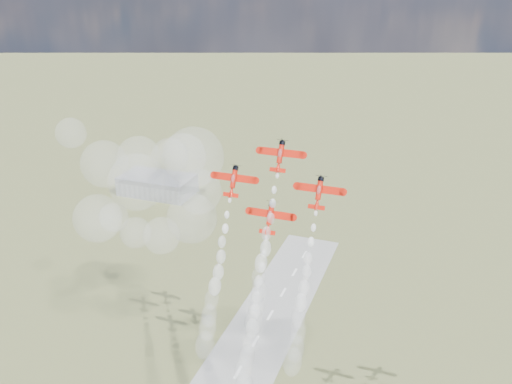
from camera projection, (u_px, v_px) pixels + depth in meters
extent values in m
cube|color=gray|center=(158.00, 187.00, 378.70)|extent=(50.00, 28.00, 10.00)
cube|color=#595B60|center=(157.00, 178.00, 376.19)|extent=(50.00, 28.00, 3.00)
cylinder|color=red|center=(281.00, 154.00, 159.58)|extent=(1.56, 4.22, 5.83)
cylinder|color=black|center=(282.00, 143.00, 159.87)|extent=(1.79, 2.11, 1.85)
cube|color=red|center=(281.00, 153.00, 159.98)|extent=(13.63, 1.31, 2.07)
cube|color=white|center=(269.00, 151.00, 161.27)|extent=(5.36, 0.33, 0.55)
cube|color=white|center=(293.00, 154.00, 158.95)|extent=(5.36, 0.33, 0.55)
cube|color=red|center=(278.00, 170.00, 158.97)|extent=(4.91, 0.72, 1.14)
cube|color=red|center=(277.00, 170.00, 158.15)|extent=(0.16, 2.37, 2.20)
ellipsoid|color=silver|center=(280.00, 153.00, 158.99)|extent=(1.23, 2.32, 2.95)
cone|color=red|center=(278.00, 167.00, 159.15)|extent=(1.56, 2.79, 3.30)
cylinder|color=red|center=(234.00, 179.00, 162.88)|extent=(1.56, 4.22, 5.83)
cylinder|color=black|center=(236.00, 168.00, 163.16)|extent=(1.79, 2.11, 1.85)
cube|color=red|center=(234.00, 178.00, 163.28)|extent=(13.63, 1.31, 2.07)
cube|color=white|center=(223.00, 176.00, 164.56)|extent=(5.36, 0.33, 0.55)
cube|color=white|center=(246.00, 179.00, 162.25)|extent=(5.36, 0.33, 0.55)
cube|color=red|center=(231.00, 195.00, 162.26)|extent=(4.91, 0.72, 1.14)
cube|color=red|center=(230.00, 195.00, 161.45)|extent=(0.16, 2.37, 2.20)
ellipsoid|color=silver|center=(233.00, 179.00, 162.29)|extent=(1.23, 2.32, 2.95)
cone|color=red|center=(231.00, 192.00, 162.45)|extent=(1.56, 2.79, 3.30)
cylinder|color=red|center=(319.00, 190.00, 154.60)|extent=(1.56, 4.22, 5.83)
cylinder|color=black|center=(321.00, 179.00, 154.89)|extent=(1.79, 2.11, 1.85)
cube|color=red|center=(320.00, 189.00, 155.00)|extent=(13.63, 1.31, 2.07)
cube|color=white|center=(307.00, 187.00, 156.28)|extent=(5.36, 0.33, 0.55)
cube|color=white|center=(332.00, 191.00, 153.97)|extent=(5.36, 0.33, 0.55)
cube|color=red|center=(316.00, 207.00, 153.98)|extent=(4.91, 0.72, 1.14)
cube|color=red|center=(316.00, 208.00, 153.17)|extent=(0.16, 2.37, 2.20)
ellipsoid|color=silver|center=(319.00, 190.00, 154.01)|extent=(1.23, 2.32, 2.95)
cone|color=red|center=(317.00, 204.00, 154.17)|extent=(1.56, 2.79, 3.30)
cylinder|color=red|center=(270.00, 215.00, 157.89)|extent=(1.56, 4.22, 5.83)
cylinder|color=black|center=(272.00, 205.00, 158.18)|extent=(1.79, 2.11, 1.85)
cube|color=red|center=(271.00, 214.00, 158.30)|extent=(13.63, 1.31, 2.07)
cube|color=white|center=(259.00, 212.00, 159.58)|extent=(5.36, 0.33, 0.55)
cube|color=white|center=(283.00, 216.00, 157.26)|extent=(5.36, 0.33, 0.55)
cube|color=red|center=(267.00, 232.00, 157.28)|extent=(4.91, 0.72, 1.14)
cube|color=red|center=(266.00, 233.00, 156.46)|extent=(0.16, 2.37, 2.20)
ellipsoid|color=silver|center=(270.00, 215.00, 157.30)|extent=(1.23, 2.32, 2.95)
cone|color=red|center=(268.00, 229.00, 157.46)|extent=(1.56, 2.79, 3.30)
sphere|color=white|center=(277.00, 176.00, 158.97)|extent=(1.03, 1.03, 1.03)
sphere|color=white|center=(274.00, 190.00, 158.41)|extent=(1.44, 1.44, 1.44)
sphere|color=white|center=(273.00, 204.00, 158.03)|extent=(1.86, 1.86, 1.86)
sphere|color=white|center=(271.00, 219.00, 157.97)|extent=(2.28, 2.28, 2.28)
sphere|color=white|center=(266.00, 234.00, 157.48)|extent=(2.70, 2.70, 2.70)
sphere|color=white|center=(266.00, 249.00, 156.66)|extent=(3.12, 3.12, 3.12)
sphere|color=white|center=(261.00, 263.00, 156.70)|extent=(3.53, 3.53, 3.53)
sphere|color=white|center=(259.00, 277.00, 156.43)|extent=(3.95, 3.95, 3.95)
sphere|color=white|center=(259.00, 291.00, 155.40)|extent=(4.37, 4.37, 4.37)
sphere|color=white|center=(256.00, 306.00, 155.59)|extent=(4.79, 4.79, 4.79)
sphere|color=white|center=(254.00, 321.00, 154.62)|extent=(5.21, 5.21, 5.21)
sphere|color=white|center=(230.00, 200.00, 162.30)|extent=(1.03, 1.03, 1.03)
sphere|color=white|center=(227.00, 215.00, 161.87)|extent=(1.44, 1.44, 1.44)
sphere|color=white|center=(225.00, 229.00, 161.26)|extent=(1.86, 1.86, 1.86)
sphere|color=white|center=(222.00, 242.00, 161.14)|extent=(2.28, 2.28, 2.28)
sphere|color=white|center=(221.00, 257.00, 160.84)|extent=(2.70, 2.70, 2.70)
sphere|color=white|center=(218.00, 272.00, 160.20)|extent=(3.12, 3.12, 3.12)
sphere|color=white|center=(215.00, 286.00, 159.87)|extent=(3.53, 3.53, 3.53)
sphere|color=white|center=(212.00, 299.00, 159.98)|extent=(3.95, 3.95, 3.95)
sphere|color=white|center=(209.00, 316.00, 159.02)|extent=(4.37, 4.37, 4.37)
sphere|color=white|center=(208.00, 328.00, 158.85)|extent=(4.79, 4.79, 4.79)
sphere|color=white|center=(205.00, 345.00, 158.01)|extent=(5.21, 5.21, 5.21)
sphere|color=white|center=(316.00, 213.00, 154.03)|extent=(1.03, 1.03, 1.03)
sphere|color=white|center=(314.00, 228.00, 153.45)|extent=(1.44, 1.44, 1.44)
sphere|color=white|center=(311.00, 242.00, 153.10)|extent=(1.86, 1.86, 1.86)
sphere|color=white|center=(308.00, 258.00, 152.69)|extent=(2.28, 2.28, 2.28)
sphere|color=white|center=(307.00, 272.00, 152.43)|extent=(2.70, 2.70, 2.70)
sphere|color=white|center=(304.00, 288.00, 152.03)|extent=(3.12, 3.12, 3.12)
sphere|color=white|center=(301.00, 302.00, 151.80)|extent=(3.53, 3.53, 3.53)
sphere|color=white|center=(298.00, 317.00, 150.68)|extent=(3.95, 3.95, 3.95)
sphere|color=white|center=(298.00, 333.00, 150.92)|extent=(4.37, 4.37, 4.37)
sphere|color=white|center=(296.00, 348.00, 150.01)|extent=(4.79, 4.79, 4.79)
sphere|color=white|center=(293.00, 362.00, 150.36)|extent=(5.21, 5.21, 5.21)
sphere|color=white|center=(266.00, 238.00, 157.26)|extent=(1.03, 1.03, 1.03)
sphere|color=white|center=(264.00, 253.00, 156.85)|extent=(1.44, 1.44, 1.44)
sphere|color=white|center=(262.00, 267.00, 156.52)|extent=(1.86, 1.86, 1.86)
sphere|color=white|center=(258.00, 281.00, 156.16)|extent=(2.28, 2.28, 2.28)
sphere|color=white|center=(256.00, 297.00, 155.66)|extent=(2.70, 2.70, 2.70)
sphere|color=white|center=(255.00, 311.00, 154.75)|extent=(3.12, 3.12, 3.12)
sphere|color=white|center=(252.00, 328.00, 154.74)|extent=(3.53, 3.53, 3.53)
sphere|color=white|center=(251.00, 340.00, 154.53)|extent=(3.95, 3.95, 3.95)
sphere|color=white|center=(247.00, 356.00, 154.84)|extent=(4.37, 4.37, 4.37)
sphere|color=white|center=(243.00, 370.00, 153.17)|extent=(4.79, 4.79, 4.79)
sphere|color=white|center=(104.00, 164.00, 178.18)|extent=(15.61, 15.61, 15.61)
sphere|color=white|center=(184.00, 156.00, 190.12)|extent=(16.34, 16.34, 16.34)
sphere|color=white|center=(162.00, 236.00, 185.42)|extent=(12.87, 12.87, 12.87)
sphere|color=white|center=(71.00, 133.00, 191.42)|extent=(10.90, 10.90, 10.90)
sphere|color=white|center=(98.00, 218.00, 187.94)|extent=(16.88, 16.88, 16.88)
sphere|color=white|center=(114.00, 217.00, 210.04)|extent=(11.48, 11.48, 11.48)
sphere|color=white|center=(170.00, 157.00, 194.54)|extent=(13.41, 13.41, 13.41)
sphere|color=white|center=(199.00, 192.00, 181.35)|extent=(15.26, 15.26, 15.26)
sphere|color=white|center=(137.00, 182.00, 204.24)|extent=(21.71, 21.71, 21.71)
sphere|color=white|center=(192.00, 218.00, 182.84)|extent=(17.25, 17.25, 17.25)
sphere|color=white|center=(166.00, 188.00, 200.02)|extent=(10.86, 10.86, 10.86)
sphere|color=white|center=(194.00, 157.00, 188.32)|extent=(21.15, 21.15, 21.15)
sphere|color=white|center=(136.00, 233.00, 193.26)|extent=(11.31, 11.31, 11.31)
sphere|color=white|center=(139.00, 158.00, 195.19)|extent=(16.13, 16.13, 16.13)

